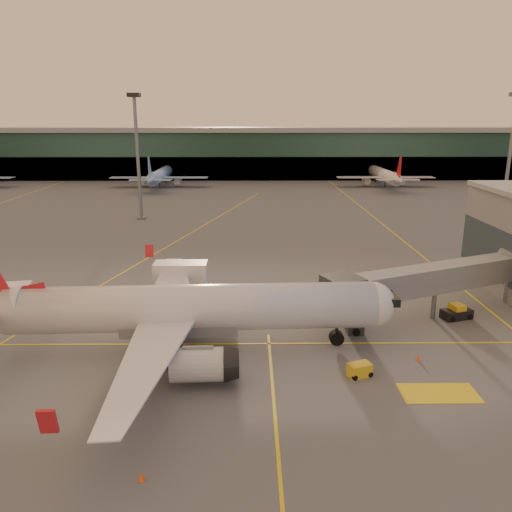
{
  "coord_description": "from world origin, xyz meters",
  "views": [
    {
      "loc": [
        3.3,
        -38.59,
        20.81
      ],
      "look_at": [
        3.88,
        18.32,
        5.0
      ],
      "focal_mm": 35.0,
      "sensor_mm": 36.0,
      "label": 1
    }
  ],
  "objects_px": {
    "pushback_tug": "(457,313)",
    "catering_truck": "(182,279)",
    "gpu_cart": "(360,370)",
    "main_airplane": "(177,310)"
  },
  "relations": [
    {
      "from": "main_airplane",
      "to": "gpu_cart",
      "type": "xyz_separation_m",
      "value": [
        15.7,
        -4.87,
        -3.46
      ]
    },
    {
      "from": "pushback_tug",
      "to": "catering_truck",
      "type": "bearing_deg",
      "value": 152.2
    },
    {
      "from": "main_airplane",
      "to": "catering_truck",
      "type": "relative_size",
      "value": 6.7
    },
    {
      "from": "main_airplane",
      "to": "pushback_tug",
      "type": "relative_size",
      "value": 11.76
    },
    {
      "from": "main_airplane",
      "to": "gpu_cart",
      "type": "bearing_deg",
      "value": -19.63
    },
    {
      "from": "main_airplane",
      "to": "gpu_cart",
      "type": "height_order",
      "value": "main_airplane"
    },
    {
      "from": "main_airplane",
      "to": "catering_truck",
      "type": "height_order",
      "value": "main_airplane"
    },
    {
      "from": "gpu_cart",
      "to": "pushback_tug",
      "type": "distance_m",
      "value": 17.9
    },
    {
      "from": "gpu_cart",
      "to": "pushback_tug",
      "type": "relative_size",
      "value": 0.64
    },
    {
      "from": "catering_truck",
      "to": "gpu_cart",
      "type": "bearing_deg",
      "value": -46.49
    }
  ]
}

